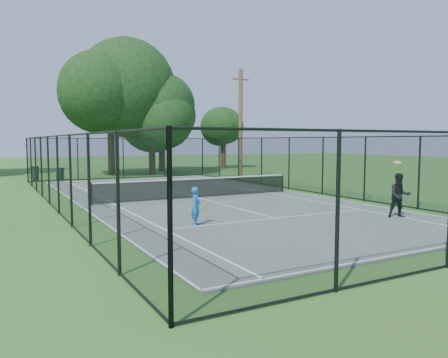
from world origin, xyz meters
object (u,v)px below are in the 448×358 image
player_blue (196,206)px  player_black (400,195)px  trash_bin_left (35,173)px  utility_pole (241,124)px  trash_bin_right (60,174)px  tennis_net (198,187)px

player_blue → player_black: bearing=-17.1°
trash_bin_left → utility_pole: size_ratio=0.13×
trash_bin_right → tennis_net: bearing=-72.9°
trash_bin_right → utility_pole: bearing=-22.8°
trash_bin_right → utility_pole: 13.52m
trash_bin_right → utility_pole: utility_pole is taller
trash_bin_left → utility_pole: utility_pole is taller
tennis_net → trash_bin_left: bearing=112.8°
trash_bin_left → utility_pole: (13.67, -5.23, 3.55)m
player_black → player_blue: bearing=162.9°
trash_bin_right → player_blue: (1.35, -20.28, 0.24)m
utility_pole → player_black: utility_pole is taller
trash_bin_left → trash_bin_right: (1.66, -0.19, -0.07)m
player_blue → utility_pole: bearing=55.0°
trash_bin_right → player_blue: bearing=-86.2°
tennis_net → trash_bin_right: size_ratio=11.64×
tennis_net → player_blue: player_blue is taller
trash_bin_left → player_blue: 20.69m
tennis_net → player_blue: (-2.96, -6.24, 0.10)m
tennis_net → player_black: (4.00, -8.37, 0.28)m
tennis_net → utility_pole: size_ratio=1.26×
trash_bin_left → trash_bin_right: trash_bin_left is taller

